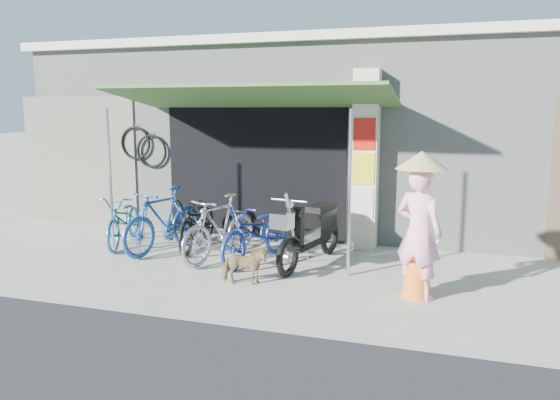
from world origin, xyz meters
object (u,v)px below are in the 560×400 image
(bike_silver, at_px, (220,228))
(bike_black, at_px, (198,222))
(bike_navy, at_px, (257,232))
(bike_teal, at_px, (124,219))
(nun, at_px, (419,227))
(street_dog, at_px, (244,266))
(bike_blue, at_px, (164,220))
(moped, at_px, (312,232))

(bike_silver, bearing_deg, bike_black, 154.30)
(bike_black, xyz_separation_m, bike_navy, (1.26, -0.51, 0.01))
(bike_teal, xyz_separation_m, bike_navy, (2.58, -0.31, 0.02))
(bike_teal, xyz_separation_m, bike_black, (1.32, 0.20, 0.01))
(bike_black, relative_size, nun, 0.94)
(bike_teal, distance_m, street_dog, 3.15)
(bike_teal, relative_size, bike_silver, 0.99)
(bike_blue, bearing_deg, moped, 15.35)
(bike_navy, xyz_separation_m, moped, (0.84, 0.15, 0.03))
(bike_blue, xyz_separation_m, bike_navy, (1.69, -0.11, -0.07))
(bike_teal, bearing_deg, bike_navy, -23.50)
(bike_blue, height_order, bike_silver, bike_blue)
(bike_blue, relative_size, bike_navy, 1.00)
(bike_navy, relative_size, moped, 0.93)
(bike_blue, bearing_deg, bike_teal, -178.03)
(street_dog, bearing_deg, bike_black, 28.17)
(bike_silver, distance_m, street_dog, 1.32)
(bike_silver, height_order, moped, moped)
(bike_black, distance_m, bike_silver, 0.91)
(bike_teal, relative_size, moped, 0.88)
(bike_blue, bearing_deg, bike_silver, 4.10)
(nun, bearing_deg, bike_blue, 10.27)
(bike_silver, bearing_deg, bike_blue, -174.59)
(street_dog, xyz_separation_m, nun, (2.26, 0.21, 0.65))
(bike_navy, distance_m, moped, 0.85)
(bike_teal, xyz_separation_m, bike_silver, (2.00, -0.40, 0.07))
(street_dog, distance_m, moped, 1.42)
(nun, bearing_deg, bike_teal, 10.46)
(street_dog, xyz_separation_m, moped, (0.61, 1.26, 0.24))
(bike_blue, xyz_separation_m, street_dog, (1.91, -1.22, -0.28))
(bike_black, bearing_deg, moped, -17.88)
(street_dog, bearing_deg, bike_blue, 43.12)
(street_dog, bearing_deg, nun, -99.04)
(bike_blue, distance_m, bike_navy, 1.69)
(nun, bearing_deg, bike_navy, 3.99)
(bike_teal, bearing_deg, nun, -30.09)
(bike_blue, height_order, moped, moped)
(bike_silver, xyz_separation_m, bike_navy, (0.58, 0.09, -0.05))
(bike_black, height_order, bike_silver, bike_silver)
(bike_silver, bearing_deg, street_dog, -35.86)
(bike_teal, height_order, street_dog, bike_teal)
(bike_black, relative_size, bike_silver, 1.01)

